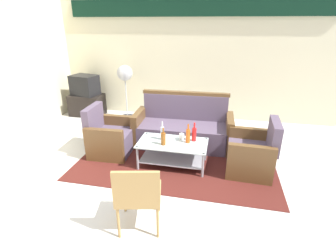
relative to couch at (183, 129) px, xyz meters
name	(u,v)px	position (x,y,z in m)	size (l,w,h in m)	color
ground_plane	(164,186)	(-0.04, -1.39, -0.32)	(14.00, 14.00, 0.00)	silver
wall_back	(194,55)	(-0.04, 1.66, 1.16)	(6.52, 0.19, 2.80)	beige
rug	(176,159)	(-0.01, -0.61, -0.31)	(3.23, 2.01, 0.01)	#511E19
couch	(183,129)	(0.00, 0.00, 0.00)	(1.82, 0.79, 0.96)	#5B4C60
armchair_left	(110,138)	(-1.21, -0.60, -0.03)	(0.73, 0.78, 0.85)	#5B4C60
armchair_right	(252,154)	(1.19, -0.70, -0.03)	(0.73, 0.79, 0.85)	#5B4C60
coffee_table	(173,150)	(-0.04, -0.80, -0.04)	(1.10, 0.60, 0.40)	silver
bottle_brown	(163,138)	(-0.17, -0.90, 0.20)	(0.07, 0.07, 0.28)	brown
bottle_clear	(162,133)	(-0.23, -0.72, 0.21)	(0.06, 0.06, 0.31)	silver
bottle_orange	(188,136)	(0.19, -0.74, 0.21)	(0.07, 0.07, 0.31)	#D85919
bottle_red	(194,134)	(0.28, -0.66, 0.21)	(0.07, 0.07, 0.31)	red
cup	(182,136)	(0.08, -0.65, 0.14)	(0.08, 0.08, 0.10)	silver
tv_stand	(87,105)	(-2.61, 1.16, -0.06)	(0.80, 0.50, 0.52)	black
television	(85,85)	(-2.61, 1.16, 0.44)	(0.68, 0.55, 0.48)	black
pedestal_fan	(125,76)	(-1.58, 1.21, 0.70)	(0.36, 0.36, 1.27)	#2D2D33
wicker_chair	(138,193)	(-0.13, -2.25, 0.18)	(0.57, 0.57, 0.84)	#AD844C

